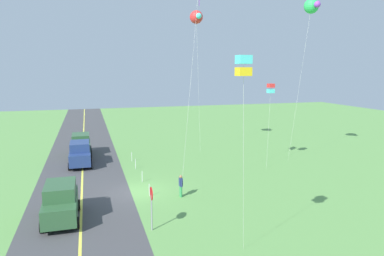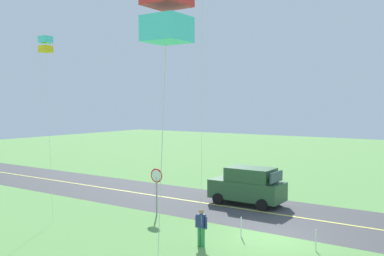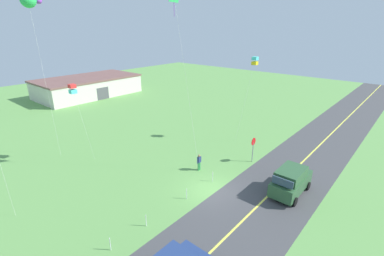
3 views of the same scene
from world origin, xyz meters
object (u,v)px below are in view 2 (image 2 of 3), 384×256
(car_suv_foreground, at_px, (248,186))
(person_adult_near, at_px, (201,226))
(kite_pink_drift, at_px, (167,12))
(stop_sign, at_px, (157,182))
(kite_green_far, at_px, (46,45))

(car_suv_foreground, relative_size, person_adult_near, 2.75)
(car_suv_foreground, height_order, person_adult_near, car_suv_foreground)
(person_adult_near, distance_m, kite_pink_drift, 13.48)
(car_suv_foreground, distance_m, kite_pink_drift, 20.71)
(stop_sign, bearing_deg, person_adult_near, 148.31)
(stop_sign, xyz_separation_m, kite_green_far, (4.97, 3.16, 7.36))
(person_adult_near, bearing_deg, car_suv_foreground, -96.14)
(kite_green_far, relative_size, kite_pink_drift, 1.24)
(person_adult_near, distance_m, kite_green_far, 12.79)
(stop_sign, distance_m, kite_green_far, 9.43)
(kite_pink_drift, bearing_deg, person_adult_near, -59.51)
(car_suv_foreground, height_order, kite_pink_drift, kite_pink_drift)
(kite_green_far, bearing_deg, person_adult_near, -178.72)
(kite_pink_drift, bearing_deg, stop_sign, -50.67)
(person_adult_near, height_order, kite_pink_drift, kite_pink_drift)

